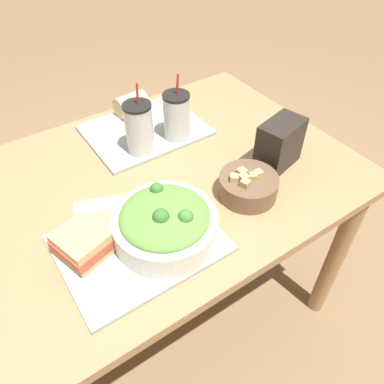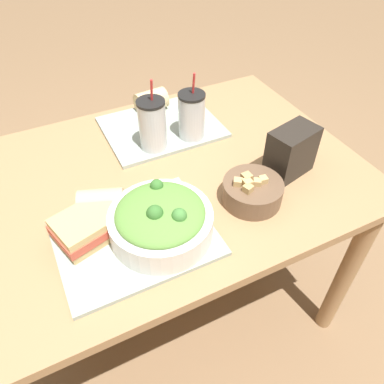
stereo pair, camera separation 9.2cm
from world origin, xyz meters
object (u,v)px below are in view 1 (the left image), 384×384
at_px(baguette_near, 101,212).
at_px(drink_cup_red, 177,117).
at_px(baguette_far, 132,104).
at_px(chip_bag, 279,144).
at_px(drink_cup_dark, 139,130).
at_px(soup_bowl, 248,185).
at_px(sandwich_near, 91,237).
at_px(salad_bowl, 165,223).

relative_size(baguette_near, drink_cup_red, 0.60).
height_order(baguette_far, drink_cup_red, drink_cup_red).
height_order(drink_cup_red, chip_bag, drink_cup_red).
bearing_deg(baguette_near, drink_cup_dark, -26.39).
bearing_deg(soup_bowl, baguette_far, 97.79).
distance_m(baguette_far, drink_cup_red, 0.21).
xyz_separation_m(soup_bowl, drink_cup_dark, (-0.15, 0.33, 0.05)).
bearing_deg(baguette_far, chip_bag, -160.03).
bearing_deg(drink_cup_red, chip_bag, -56.59).
xyz_separation_m(sandwich_near, baguette_near, (0.05, 0.06, 0.00)).
xyz_separation_m(drink_cup_dark, chip_bag, (0.31, -0.27, -0.02)).
bearing_deg(baguette_far, baguette_near, 137.93).
xyz_separation_m(baguette_far, drink_cup_dark, (-0.08, -0.20, 0.04)).
xyz_separation_m(salad_bowl, drink_cup_red, (0.25, 0.34, 0.02)).
bearing_deg(baguette_far, salad_bowl, 154.20).
bearing_deg(sandwich_near, salad_bowl, -41.33).
distance_m(baguette_near, baguette_far, 0.51).
distance_m(salad_bowl, drink_cup_dark, 0.36).
relative_size(drink_cup_red, chip_bag, 1.42).
xyz_separation_m(baguette_near, baguette_far, (0.30, 0.41, 0.00)).
height_order(sandwich_near, baguette_near, baguette_near).
xyz_separation_m(baguette_near, drink_cup_dark, (0.22, 0.21, 0.04)).
distance_m(soup_bowl, chip_bag, 0.17).
bearing_deg(salad_bowl, soup_bowl, 2.42).
xyz_separation_m(salad_bowl, baguette_near, (-0.11, 0.13, -0.01)).
height_order(soup_bowl, baguette_far, baguette_far).
bearing_deg(sandwich_near, drink_cup_dark, 27.38).
bearing_deg(drink_cup_red, soup_bowl, -86.76).
distance_m(salad_bowl, chip_bag, 0.43).
bearing_deg(drink_cup_dark, baguette_far, 69.46).
xyz_separation_m(soup_bowl, baguette_far, (-0.07, 0.53, 0.01)).
relative_size(baguette_near, chip_bag, 0.85).
bearing_deg(baguette_far, soup_bowl, -178.33).
relative_size(salad_bowl, baguette_near, 1.91).
bearing_deg(drink_cup_dark, drink_cup_red, -0.00).
bearing_deg(sandwich_near, drink_cup_red, 16.58).
distance_m(salad_bowl, baguette_near, 0.17).
relative_size(soup_bowl, baguette_far, 1.42).
distance_m(drink_cup_red, chip_bag, 0.32).
height_order(baguette_far, chip_bag, chip_bag).
bearing_deg(baguette_near, baguette_far, -15.40).
distance_m(baguette_near, drink_cup_dark, 0.31).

